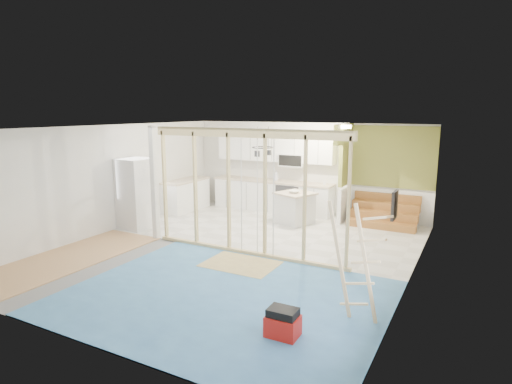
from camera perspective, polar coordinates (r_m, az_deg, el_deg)
The scene contains 17 objects.
room at distance 8.77m, azimuth -3.01°, elevation 0.06°, with size 7.01×8.01×2.61m.
floor_overlays at distance 9.12m, azimuth -2.33°, elevation -7.90°, with size 7.00×8.00×0.03m.
stud_frame at distance 8.84m, azimuth -4.23°, elevation 1.94°, with size 4.66×0.14×2.60m.
base_cabinets at distance 12.58m, azimuth -1.41°, elevation -0.48°, with size 4.45×2.24×0.93m.
upper_cabinets at distance 12.44m, azimuth 2.69°, elevation 5.68°, with size 3.60×0.41×0.85m.
green_partition at distance 11.48m, azimuth 15.45°, elevation 0.45°, with size 2.25×1.51×2.60m.
pot_rack at distance 10.46m, azimuth 0.84°, elevation 5.68°, with size 0.52×0.52×0.72m.
sheathing_panel at distance 5.72m, azimuth 17.21°, elevation -6.35°, with size 0.02×4.00×2.60m, color #9E7255.
electrical_panel at distance 6.21m, azimuth 17.99°, elevation -1.70°, with size 0.04×0.30×0.40m, color #37373C.
ceiling_light at distance 10.83m, azimuth 11.74°, elevation 8.51°, with size 0.32×0.32×0.08m, color #FFEABF.
fridge at distance 11.07m, azimuth -15.70°, elevation -0.25°, with size 0.81×0.79×1.77m.
island at distance 11.21m, azimuth 5.24°, elevation -2.20°, with size 1.11×1.11×0.84m.
bowl at distance 11.06m, azimuth 5.15°, elevation 0.03°, with size 0.27×0.27×0.07m, color silver.
soap_bottle_a at distance 12.39m, azimuth 2.72°, elevation 2.21°, with size 0.12×0.12×0.30m, color silver.
soap_bottle_b at distance 11.84m, azimuth 9.14°, elevation 1.36°, with size 0.08×0.08×0.17m, color silver.
toolbox at distance 5.87m, azimuth 3.59°, elevation -17.11°, with size 0.43×0.32×0.40m.
ladder at distance 6.19m, azimuth 13.17°, elevation -9.06°, with size 0.91×0.04×1.69m.
Camera 1 is at (4.43, -7.39, 2.95)m, focal length 30.00 mm.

